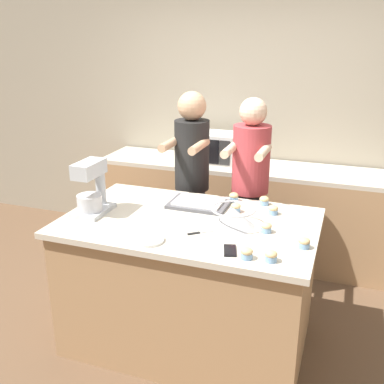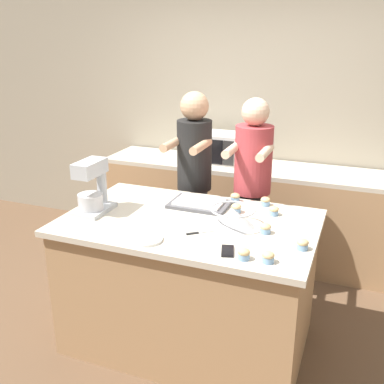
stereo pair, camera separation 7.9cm
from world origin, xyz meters
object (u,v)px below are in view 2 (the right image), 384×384
object	(u,v)px
baking_tray	(199,203)
cupcake_7	(265,201)
mixing_bowl	(233,217)
small_plate	(146,239)
stand_mixer	(92,190)
cupcake_0	(302,244)
microwave_oven	(216,148)
person_left	(194,186)
knife	(201,232)
cupcake_6	(235,197)
cupcake_5	(236,208)
cell_phone	(228,251)
person_right	(251,197)
cupcake_2	(244,254)
cupcake_3	(268,257)
cupcake_4	(274,211)
cupcake_1	(265,228)

from	to	relation	value
baking_tray	cupcake_7	bearing A→B (deg)	21.97
mixing_bowl	small_plate	distance (m)	0.58
stand_mixer	cupcake_0	xyz separation A→B (m)	(1.44, -0.07, -0.13)
microwave_oven	person_left	bearing A→B (deg)	-84.96
baking_tray	small_plate	distance (m)	0.67
baking_tray	microwave_oven	distance (m)	1.24
knife	cupcake_6	bearing A→B (deg)	86.01
cupcake_0	cupcake_5	world-z (taller)	same
cell_phone	person_right	bearing A→B (deg)	96.91
stand_mixer	cupcake_2	bearing A→B (deg)	-14.76
baking_tray	cell_phone	bearing A→B (deg)	-57.11
person_left	cupcake_0	world-z (taller)	person_left
knife	baking_tray	bearing A→B (deg)	111.51
small_plate	stand_mixer	bearing A→B (deg)	152.48
microwave_oven	cupcake_0	distance (m)	1.96
cupcake_3	baking_tray	bearing A→B (deg)	134.05
person_left	cupcake_7	xyz separation A→B (m)	(0.65, -0.27, 0.05)
small_plate	cupcake_0	size ratio (longest dim) A/B	2.85
small_plate	person_left	bearing A→B (deg)	96.15
person_left	cupcake_2	size ratio (longest dim) A/B	24.69
mixing_bowl	microwave_oven	distance (m)	1.59
cupcake_5	cupcake_4	bearing A→B (deg)	10.71
cupcake_0	cupcake_3	world-z (taller)	same
person_left	cupcake_4	distance (m)	0.86
cupcake_2	cupcake_4	size ratio (longest dim) A/B	1.00
person_left	microwave_oven	size ratio (longest dim) A/B	3.42
person_left	small_plate	world-z (taller)	person_left
stand_mixer	baking_tray	distance (m)	0.76
mixing_bowl	person_right	bearing A→B (deg)	94.37
cupcake_4	cupcake_7	size ratio (longest dim) A/B	1.00
stand_mixer	cupcake_4	distance (m)	1.25
cell_phone	cupcake_7	xyz separation A→B (m)	(0.04, 0.80, 0.03)
mixing_bowl	cupcake_2	world-z (taller)	mixing_bowl
cupcake_5	cupcake_7	bearing A→B (deg)	52.63
mixing_bowl	cupcake_1	world-z (taller)	mixing_bowl
cupcake_1	cupcake_2	size ratio (longest dim) A/B	1.00
cell_phone	cupcake_3	world-z (taller)	cupcake_3
mixing_bowl	cupcake_3	world-z (taller)	mixing_bowl
small_plate	cupcake_3	distance (m)	0.74
microwave_oven	cupcake_1	bearing A→B (deg)	-61.09
cupcake_4	cell_phone	bearing A→B (deg)	-101.55
person_left	small_plate	distance (m)	1.11
person_right	cupcake_4	distance (m)	0.51
person_left	cupcake_4	xyz separation A→B (m)	(0.75, -0.43, 0.05)
cupcake_2	cupcake_5	world-z (taller)	same
small_plate	knife	xyz separation A→B (m)	(0.27, 0.23, -0.01)
small_plate	cell_phone	bearing A→B (deg)	4.30
cell_phone	cupcake_3	xyz separation A→B (m)	(0.24, -0.04, 0.03)
mixing_bowl	small_plate	size ratio (longest dim) A/B	1.48
cupcake_4	cupcake_6	xyz separation A→B (m)	(-0.32, 0.16, 0.00)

